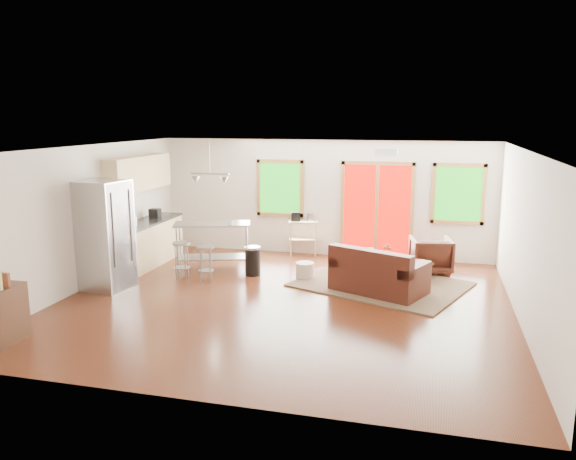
% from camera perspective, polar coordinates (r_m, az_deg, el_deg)
% --- Properties ---
extents(floor, '(7.50, 7.00, 0.02)m').
position_cam_1_polar(floor, '(9.63, -0.45, -7.42)').
color(floor, '#37160A').
rests_on(floor, ground).
extents(ceiling, '(7.50, 7.00, 0.02)m').
position_cam_1_polar(ceiling, '(9.13, -0.47, 8.34)').
color(ceiling, silver).
rests_on(ceiling, ground).
extents(back_wall, '(7.50, 0.02, 2.60)m').
position_cam_1_polar(back_wall, '(12.67, 3.62, 3.26)').
color(back_wall, beige).
rests_on(back_wall, ground).
extents(left_wall, '(0.02, 7.00, 2.60)m').
position_cam_1_polar(left_wall, '(10.87, -20.00, 1.20)').
color(left_wall, beige).
rests_on(left_wall, ground).
extents(right_wall, '(0.02, 7.00, 2.60)m').
position_cam_1_polar(right_wall, '(9.10, 23.07, -0.93)').
color(right_wall, beige).
rests_on(right_wall, ground).
extents(front_wall, '(7.50, 0.02, 2.60)m').
position_cam_1_polar(front_wall, '(6.07, -9.04, -6.05)').
color(front_wall, beige).
rests_on(front_wall, ground).
extents(window_left, '(1.10, 0.05, 1.30)m').
position_cam_1_polar(window_left, '(12.82, -0.81, 4.28)').
color(window_left, '#125C0E').
rests_on(window_left, back_wall).
extents(french_doors, '(1.60, 0.05, 2.10)m').
position_cam_1_polar(french_doors, '(12.48, 8.99, 2.08)').
color(french_doors, '#BD0700').
rests_on(french_doors, back_wall).
extents(window_right, '(1.10, 0.05, 1.30)m').
position_cam_1_polar(window_right, '(12.39, 16.91, 3.52)').
color(window_right, '#125C0E').
rests_on(window_right, back_wall).
extents(rug, '(3.52, 3.13, 0.03)m').
position_cam_1_polar(rug, '(10.73, 9.43, -5.45)').
color(rug, '#46583A').
rests_on(rug, floor).
extents(loveseat, '(1.82, 1.47, 0.85)m').
position_cam_1_polar(loveseat, '(10.15, 9.10, -4.53)').
color(loveseat, black).
rests_on(loveseat, floor).
extents(coffee_table, '(1.09, 0.89, 0.38)m').
position_cam_1_polar(coffee_table, '(10.97, 11.76, -3.47)').
color(coffee_table, '#372011').
rests_on(coffee_table, floor).
extents(armchair, '(0.90, 0.86, 0.80)m').
position_cam_1_polar(armchair, '(11.68, 14.30, -2.31)').
color(armchair, black).
rests_on(armchair, floor).
extents(ottoman, '(0.78, 0.78, 0.41)m').
position_cam_1_polar(ottoman, '(11.59, 7.41, -3.12)').
color(ottoman, black).
rests_on(ottoman, floor).
extents(pouf, '(0.47, 0.47, 0.31)m').
position_cam_1_polar(pouf, '(10.97, 1.73, -4.13)').
color(pouf, beige).
rests_on(pouf, floor).
extents(vase, '(0.22, 0.22, 0.35)m').
position_cam_1_polar(vase, '(10.78, 10.03, -2.56)').
color(vase, silver).
rests_on(vase, coffee_table).
extents(book, '(0.24, 0.05, 0.32)m').
position_cam_1_polar(book, '(10.86, 12.36, -2.36)').
color(book, brown).
rests_on(book, coffee_table).
extents(cabinets, '(0.64, 2.24, 2.30)m').
position_cam_1_polar(cabinets, '(12.21, -14.36, 0.83)').
color(cabinets, tan).
rests_on(cabinets, floor).
extents(refrigerator, '(0.90, 0.87, 1.99)m').
position_cam_1_polar(refrigerator, '(10.67, -18.11, -0.52)').
color(refrigerator, '#B7BABC').
rests_on(refrigerator, floor).
extents(island, '(1.65, 1.06, 0.97)m').
position_cam_1_polar(island, '(11.60, -7.66, -0.77)').
color(island, '#B7BABC').
rests_on(island, floor).
extents(cup, '(0.14, 0.12, 0.12)m').
position_cam_1_polar(cup, '(11.32, -5.86, 0.75)').
color(cup, silver).
rests_on(cup, island).
extents(bar_stool_a, '(0.39, 0.39, 0.73)m').
position_cam_1_polar(bar_stool_a, '(11.05, -10.78, -2.17)').
color(bar_stool_a, '#B7BABC').
rests_on(bar_stool_a, floor).
extents(bar_stool_b, '(0.40, 0.40, 0.69)m').
position_cam_1_polar(bar_stool_b, '(10.81, -8.36, -2.54)').
color(bar_stool_b, '#B7BABC').
rests_on(bar_stool_b, floor).
extents(trash_can, '(0.34, 0.34, 0.58)m').
position_cam_1_polar(trash_can, '(11.18, -3.61, -3.13)').
color(trash_can, black).
rests_on(trash_can, floor).
extents(kitchen_cart, '(0.74, 0.57, 1.00)m').
position_cam_1_polar(kitchen_cart, '(12.70, 1.44, 0.46)').
color(kitchen_cart, tan).
rests_on(kitchen_cart, floor).
extents(ceiling_flush, '(0.35, 0.35, 0.12)m').
position_cam_1_polar(ceiling_flush, '(9.45, 9.99, 7.79)').
color(ceiling_flush, white).
rests_on(ceiling_flush, ceiling).
extents(pendant_light, '(0.80, 0.18, 0.79)m').
position_cam_1_polar(pendant_light, '(11.21, -7.93, 5.17)').
color(pendant_light, gray).
rests_on(pendant_light, ceiling).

